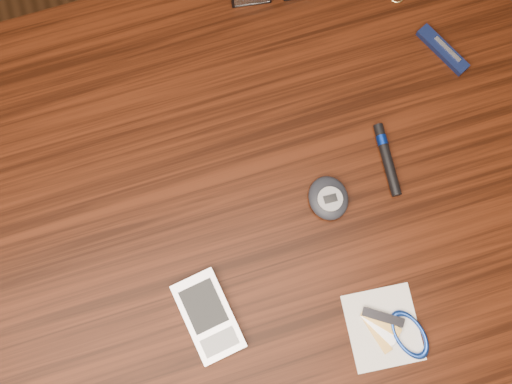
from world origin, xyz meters
TOP-DOWN VIEW (x-y plane):
  - ground at (0.00, 0.00)m, footprint 3.80×3.80m
  - desk at (0.00, 0.00)m, footprint 1.00×0.70m
  - pda_phone at (-0.05, -0.12)m, footprint 0.07×0.11m
  - pedometer at (0.14, -0.02)m, footprint 0.05×0.06m
  - notepad_keys at (0.17, -0.21)m, footprint 0.11×0.11m
  - pocket_knife at (0.36, 0.13)m, footprint 0.05×0.08m
  - black_blue_pen at (0.23, 0.01)m, footprint 0.02×0.10m

SIDE VIEW (x-z plane):
  - ground at x=0.00m, z-range 0.00..0.00m
  - desk at x=0.00m, z-range 0.27..1.02m
  - notepad_keys at x=0.17m, z-range 0.75..0.76m
  - pocket_knife at x=0.36m, z-range 0.75..0.76m
  - black_blue_pen at x=0.23m, z-range 0.75..0.76m
  - pda_phone at x=-0.05m, z-range 0.75..0.77m
  - pedometer at x=0.14m, z-range 0.75..0.77m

